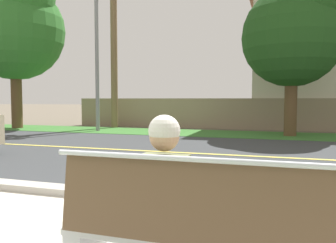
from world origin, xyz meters
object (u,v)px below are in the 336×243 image
at_px(streetlamp, 99,41).
at_px(shade_tree_far_left, 16,23).
at_px(seated_person_olive, 168,193).
at_px(bench_right, 202,235).
at_px(shade_tree_left, 296,29).

height_order(streetlamp, shade_tree_far_left, shade_tree_far_left).
xyz_separation_m(streetlamp, shade_tree_far_left, (-4.18, -0.18, 0.98)).
bearing_deg(seated_person_olive, streetlamp, 121.19).
xyz_separation_m(bench_right, streetlamp, (-6.83, 10.99, 3.40)).
bearing_deg(streetlamp, shade_tree_far_left, -177.58).
bearing_deg(streetlamp, shade_tree_left, 0.64).
distance_m(bench_right, shade_tree_left, 11.64).
distance_m(seated_person_olive, streetlamp, 13.04).
bearing_deg(shade_tree_left, seated_person_olive, -96.95).
bearing_deg(bench_right, seated_person_olive, 148.93).
bearing_deg(shade_tree_left, shade_tree_far_left, -178.74).
bearing_deg(shade_tree_far_left, bench_right, -44.48).
relative_size(streetlamp, shade_tree_far_left, 0.90).
height_order(seated_person_olive, streetlamp, streetlamp).
bearing_deg(bench_right, streetlamp, 121.87).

